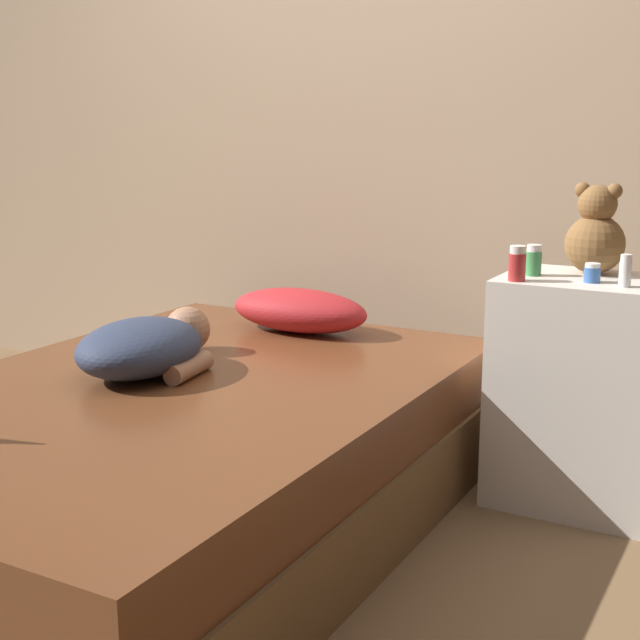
# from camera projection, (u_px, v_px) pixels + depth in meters

# --- Properties ---
(ground_plane) EXTENTS (12.00, 12.00, 0.00)m
(ground_plane) POSITION_uv_depth(u_px,v_px,m) (179.00, 526.00, 2.67)
(ground_plane) COLOR brown
(wall_back) EXTENTS (8.00, 0.06, 2.60)m
(wall_back) POSITION_uv_depth(u_px,v_px,m) (371.00, 91.00, 3.48)
(wall_back) COLOR tan
(wall_back) RESTS_ON ground_plane
(bed) EXTENTS (1.35, 2.02, 0.44)m
(bed) POSITION_uv_depth(u_px,v_px,m) (176.00, 457.00, 2.62)
(bed) COLOR brown
(bed) RESTS_ON ground_plane
(nightstand) EXTENTS (0.50, 0.41, 0.72)m
(nightstand) POSITION_uv_depth(u_px,v_px,m) (579.00, 391.00, 2.78)
(nightstand) COLOR silver
(nightstand) RESTS_ON ground_plane
(pillow) EXTENTS (0.53, 0.26, 0.15)m
(pillow) POSITION_uv_depth(u_px,v_px,m) (299.00, 310.00, 3.21)
(pillow) COLOR red
(pillow) RESTS_ON bed
(person_lying) EXTENTS (0.40, 0.61, 0.17)m
(person_lying) POSITION_uv_depth(u_px,v_px,m) (147.00, 346.00, 2.69)
(person_lying) COLOR #2D3851
(person_lying) RESTS_ON bed
(teddy_bear) EXTENTS (0.18, 0.18, 0.28)m
(teddy_bear) POSITION_uv_depth(u_px,v_px,m) (596.00, 234.00, 2.75)
(teddy_bear) COLOR brown
(teddy_bear) RESTS_ON nightstand
(bottle_white) EXTENTS (0.03, 0.03, 0.09)m
(bottle_white) POSITION_uv_depth(u_px,v_px,m) (625.00, 271.00, 2.54)
(bottle_white) COLOR white
(bottle_white) RESTS_ON nightstand
(bottle_red) EXTENTS (0.05, 0.05, 0.11)m
(bottle_red) POSITION_uv_depth(u_px,v_px,m) (517.00, 264.00, 2.64)
(bottle_red) COLOR #B72D2D
(bottle_red) RESTS_ON nightstand
(bottle_blue) EXTENTS (0.05, 0.05, 0.06)m
(bottle_blue) POSITION_uv_depth(u_px,v_px,m) (592.00, 273.00, 2.62)
(bottle_blue) COLOR #3866B2
(bottle_blue) RESTS_ON nightstand
(bottle_green) EXTENTS (0.05, 0.05, 0.10)m
(bottle_green) POSITION_uv_depth(u_px,v_px,m) (534.00, 260.00, 2.74)
(bottle_green) COLOR #3D8E4C
(bottle_green) RESTS_ON nightstand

